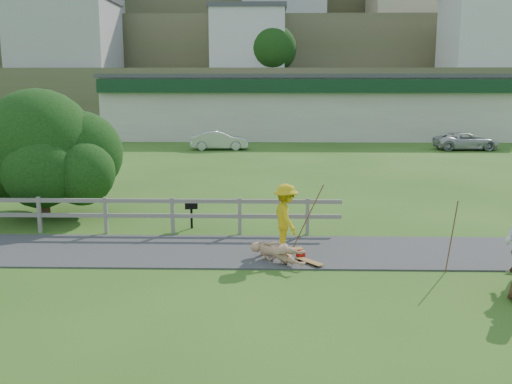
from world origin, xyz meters
TOP-DOWN VIEW (x-y plane):
  - ground at (0.00, 0.00)m, footprint 260.00×260.00m
  - path at (0.00, 1.50)m, footprint 34.00×3.00m
  - fence at (-4.62, 3.30)m, footprint 15.05×0.10m
  - strip_mall at (4.00, 34.94)m, footprint 32.50×10.75m
  - hillside at (0.00, 91.31)m, footprint 220.00×67.00m
  - skater_rider at (1.30, 1.35)m, footprint 0.96×1.28m
  - skater_fallen at (1.08, 0.52)m, footprint 1.31×1.46m
  - car_silver at (-2.51, 25.04)m, footprint 3.92×1.60m
  - car_white at (14.05, 25.36)m, footprint 4.27×2.08m
  - tree at (-6.80, 5.61)m, footprint 5.94×5.94m
  - bbq at (-1.53, 3.97)m, footprint 0.42×0.34m
  - longboard_rider at (1.30, 1.35)m, footprint 0.99×0.56m
  - longboard_fallen at (1.88, 0.42)m, footprint 0.69×0.77m
  - helmet at (1.68, 0.87)m, footprint 0.25×0.25m
  - pole_rider at (1.90, 1.75)m, footprint 0.03×0.03m
  - pole_spec_left at (5.16, -0.06)m, footprint 0.03×0.03m

SIDE VIEW (x-z plane):
  - ground at x=0.00m, z-range 0.00..0.00m
  - path at x=0.00m, z-range 0.00..0.04m
  - longboard_fallen at x=1.88m, z-range 0.00..0.09m
  - longboard_rider at x=1.30m, z-range 0.00..0.11m
  - helmet at x=1.68m, z-range 0.00..0.25m
  - skater_fallen at x=1.08m, z-range 0.00..0.58m
  - bbq at x=-1.53m, z-range 0.00..0.83m
  - car_white at x=14.05m, z-range 0.00..1.17m
  - car_silver at x=-2.51m, z-range 0.00..1.26m
  - fence at x=-4.62m, z-range 0.17..1.27m
  - pole_spec_left at x=5.16m, z-range 0.00..1.75m
  - skater_rider at x=1.30m, z-range 0.00..1.77m
  - pole_rider at x=1.90m, z-range 0.00..1.96m
  - tree at x=-6.80m, z-range 0.00..3.15m
  - strip_mall at x=4.00m, z-range 0.03..5.13m
  - hillside at x=0.00m, z-range -9.34..38.16m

